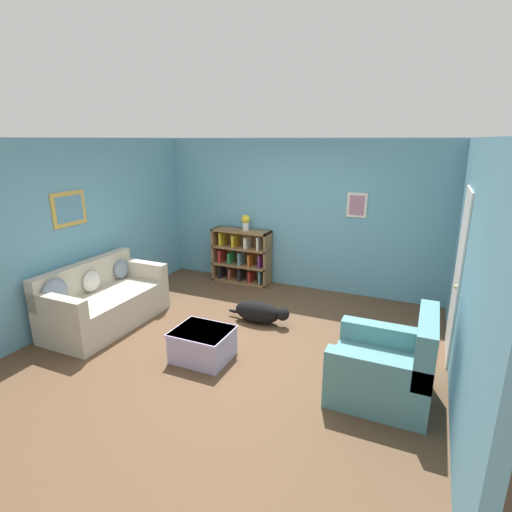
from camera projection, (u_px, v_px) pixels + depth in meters
name	position (u px, v px, depth m)	size (l,w,h in m)	color
ground_plane	(244.00, 338.00, 5.38)	(14.00, 14.00, 0.00)	brown
wall_back	(299.00, 215.00, 6.98)	(5.60, 0.13, 2.60)	#609EB7
wall_left	(91.00, 227.00, 6.00)	(0.13, 5.00, 2.60)	#609EB7
wall_right	(470.00, 272.00, 4.04)	(0.16, 5.00, 2.60)	#609EB7
couch	(103.00, 302.00, 5.71)	(0.88, 1.75, 0.89)	#B7AD99
bookshelf	(242.00, 256.00, 7.41)	(1.09, 0.35, 0.99)	olive
recliner_chair	(387.00, 368.00, 4.09)	(0.98, 0.92, 0.96)	slate
coffee_table	(203.00, 343.00, 4.83)	(0.68, 0.58, 0.38)	#ADA3CC
dog	(259.00, 312.00, 5.79)	(0.98, 0.29, 0.33)	black
vase	(246.00, 222.00, 7.17)	(0.15, 0.15, 0.29)	silver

